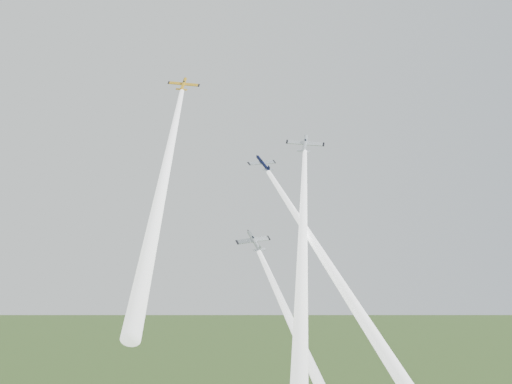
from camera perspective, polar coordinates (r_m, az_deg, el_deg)
name	(u,v)px	position (r m, az deg, el deg)	size (l,w,h in m)	color
plane_yellow	(183,84)	(144.54, -6.47, 9.49)	(7.06, 7.00, 1.11)	gold
smoke_trail_yellow	(163,184)	(112.19, -8.30, 0.70)	(2.73, 2.73, 69.58)	white
plane_navy	(263,163)	(138.67, 0.62, 2.57)	(6.69, 6.64, 1.05)	#0C1135
smoke_trail_navy	(344,289)	(113.47, 7.82, -8.56)	(2.73, 2.73, 70.33)	white
plane_silver_right	(305,144)	(146.76, 4.38, 4.30)	(8.77, 8.70, 1.37)	silver
smoke_trail_silver_right	(303,246)	(118.16, 4.16, -4.85)	(2.73, 2.73, 64.56)	white
plane_silver_low	(254,241)	(129.24, -0.16, -4.39)	(7.37, 7.31, 1.15)	silver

